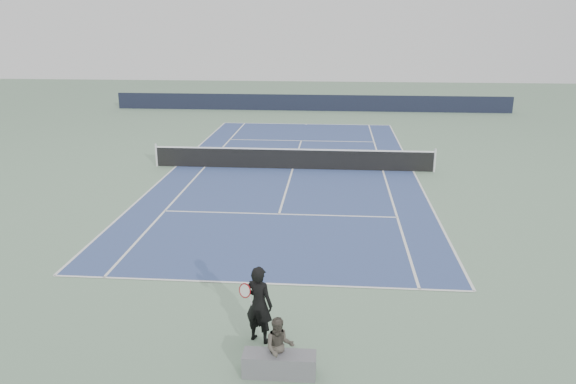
# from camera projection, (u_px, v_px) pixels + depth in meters

# --- Properties ---
(ground) EXTENTS (80.00, 80.00, 0.00)m
(ground) POSITION_uv_depth(u_px,v_px,m) (293.00, 169.00, 25.84)
(ground) COLOR gray
(court_surface) EXTENTS (10.97, 23.77, 0.01)m
(court_surface) POSITION_uv_depth(u_px,v_px,m) (293.00, 169.00, 25.83)
(court_surface) COLOR #34477C
(court_surface) RESTS_ON ground
(tennis_net) EXTENTS (12.90, 0.10, 1.07)m
(tennis_net) POSITION_uv_depth(u_px,v_px,m) (293.00, 158.00, 25.69)
(tennis_net) COLOR silver
(tennis_net) RESTS_ON ground
(windscreen_far) EXTENTS (30.00, 0.25, 1.20)m
(windscreen_far) POSITION_uv_depth(u_px,v_px,m) (310.00, 103.00, 42.72)
(windscreen_far) COLOR black
(windscreen_far) RESTS_ON ground
(tennis_player) EXTENTS (0.83, 0.66, 1.71)m
(tennis_player) POSITION_uv_depth(u_px,v_px,m) (259.00, 304.00, 11.68)
(tennis_player) COLOR black
(tennis_player) RESTS_ON ground
(tennis_ball) EXTENTS (0.07, 0.07, 0.07)m
(tennis_ball) POSITION_uv_depth(u_px,v_px,m) (253.00, 356.00, 11.29)
(tennis_ball) COLOR yellow
(tennis_ball) RESTS_ON ground
(spectator_bench) EXTENTS (1.45, 0.68, 1.20)m
(spectator_bench) POSITION_uv_depth(u_px,v_px,m) (279.00, 355.00, 10.65)
(spectator_bench) COLOR slate
(spectator_bench) RESTS_ON ground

